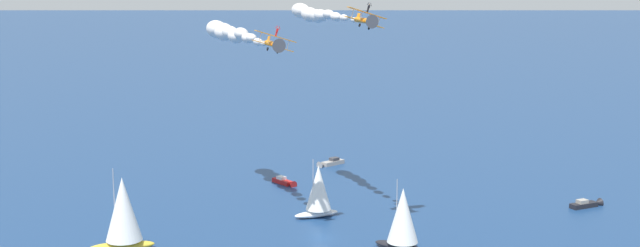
{
  "coord_description": "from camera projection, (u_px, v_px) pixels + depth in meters",
  "views": [
    {
      "loc": [
        50.53,
        130.56,
        45.57
      ],
      "look_at": [
        -0.0,
        -0.51,
        20.1
      ],
      "focal_mm": 47.18,
      "sensor_mm": 36.0,
      "label": 1
    }
  ],
  "objects": [
    {
      "name": "motorboat_trailing",
      "position": [
        330.0,
        163.0,
        200.17
      ],
      "size": [
        7.62,
        4.59,
        2.16
      ],
      "color": "#9E9993",
      "rests_on": "ground_plane"
    },
    {
      "name": "motorboat_near_centre",
      "position": [
        588.0,
        204.0,
        164.91
      ],
      "size": [
        7.35,
        2.49,
        2.1
      ],
      "color": "black",
      "rests_on": "ground_plane"
    },
    {
      "name": "sailboat_inshore",
      "position": [
        402.0,
        219.0,
        138.03
      ],
      "size": [
        7.53,
        9.23,
        12.07
      ],
      "color": "black",
      "rests_on": "ground_plane"
    },
    {
      "name": "smoke_trail_lead",
      "position": [
        313.0,
        14.0,
        164.42
      ],
      "size": [
        4.74,
        29.2,
        4.42
      ],
      "color": "silver"
    },
    {
      "name": "wingwalker_wingman",
      "position": [
        277.0,
        31.0,
        138.58
      ],
      "size": [
        0.97,
        0.21,
        1.78
      ],
      "color": "red"
    },
    {
      "name": "motorboat_offshore",
      "position": [
        285.0,
        182.0,
        182.3
      ],
      "size": [
        3.79,
        7.07,
        1.99
      ],
      "color": "#B21E1E",
      "rests_on": "ground_plane"
    },
    {
      "name": "sailboat_far_port",
      "position": [
        123.0,
        213.0,
        138.05
      ],
      "size": [
        11.09,
        6.46,
        14.03
      ],
      "color": "gold",
      "rests_on": "ground_plane"
    },
    {
      "name": "smoke_trail_wingman",
      "position": [
        227.0,
        32.0,
        166.37
      ],
      "size": [
        5.55,
        36.5,
        4.74
      ],
      "color": "silver"
    },
    {
      "name": "sailboat_ahead",
      "position": [
        318.0,
        190.0,
        157.42
      ],
      "size": [
        8.78,
        4.93,
        11.23
      ],
      "color": "white",
      "rests_on": "ground_plane"
    },
    {
      "name": "biplane_wingman",
      "position": [
        274.0,
        43.0,
        138.74
      ],
      "size": [
        7.4,
        6.75,
        3.93
      ],
      "color": "orange"
    },
    {
      "name": "biplane_lead",
      "position": [
        365.0,
        20.0,
        141.67
      ],
      "size": [
        7.4,
        6.75,
        3.93
      ],
      "color": "orange"
    },
    {
      "name": "wingwalker_lead",
      "position": [
        369.0,
        7.0,
        141.51
      ],
      "size": [
        0.97,
        0.21,
        1.78
      ],
      "color": "black"
    },
    {
      "name": "ground_plane",
      "position": [
        321.0,
        238.0,
        145.88
      ],
      "size": [
        2000.0,
        2000.0,
        0.0
      ],
      "primitive_type": "plane",
      "color": "navy"
    }
  ]
}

